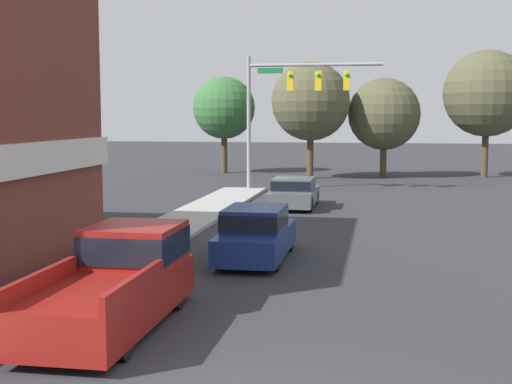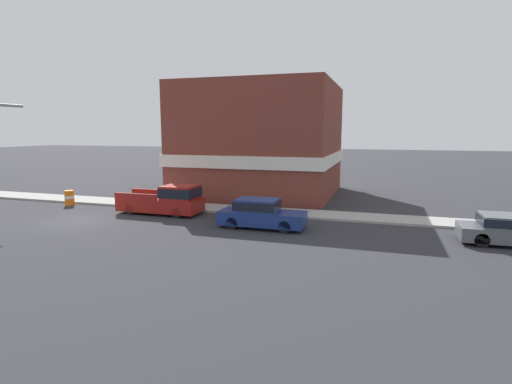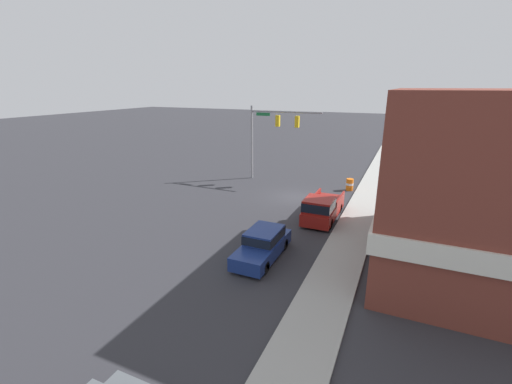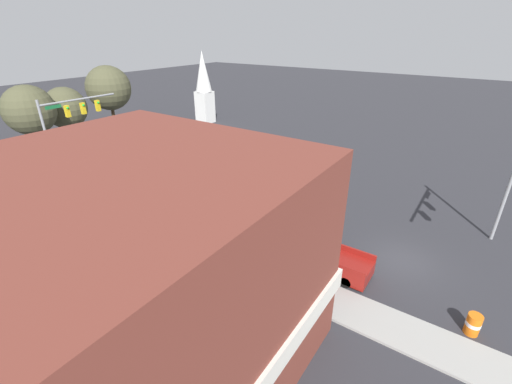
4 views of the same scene
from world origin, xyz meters
The scene contains 6 objects.
ground_plane centered at (0.00, 0.00, 0.00)m, with size 200.00×200.00×0.00m, color #2D2D33.
sidewalk_curb centered at (-5.70, 0.00, 0.07)m, with size 2.40×60.00×0.14m.
near_signal_assembly centered at (3.87, -4.39, 5.22)m, with size 7.05×0.49×7.24m.
car_lead centered at (-1.68, 10.83, 0.82)m, with size 1.78×4.68×1.58m.
pickup_truck_parked centered at (-3.32, 4.17, 0.92)m, with size 1.95×5.36×1.88m.
construction_barrel centered at (-3.90, -4.02, 0.54)m, with size 0.65×0.65×1.07m.
Camera 3 is at (-8.25, 26.51, 9.05)m, focal length 24.00 mm.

